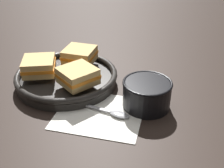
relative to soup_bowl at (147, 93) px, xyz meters
name	(u,v)px	position (x,y,z in m)	size (l,w,h in m)	color
ground_plane	(107,100)	(-0.11, 0.03, -0.04)	(4.00, 4.00, 0.00)	black
napkin	(100,113)	(-0.13, -0.04, -0.04)	(0.26, 0.23, 0.00)	white
soup_bowl	(147,93)	(0.00, 0.00, 0.00)	(0.13, 0.13, 0.08)	black
spoon	(112,112)	(-0.09, -0.05, -0.04)	(0.16, 0.08, 0.01)	#9E9EA3
skillet	(67,78)	(-0.24, 0.11, -0.02)	(0.32, 0.32, 0.04)	black
sandwich_near_left	(78,76)	(-0.20, 0.04, 0.02)	(0.14, 0.14, 0.05)	#DBB26B
sandwich_near_right	(80,55)	(-0.21, 0.18, 0.02)	(0.12, 0.11, 0.05)	#DBB26B
sandwich_far_left	(39,66)	(-0.32, 0.10, 0.02)	(0.11, 0.11, 0.05)	#DBB26B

